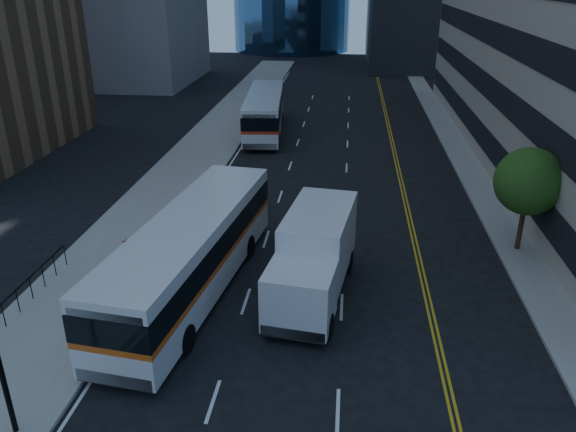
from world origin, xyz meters
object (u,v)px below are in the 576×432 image
Objects in this scene: street_tree at (529,182)px; bus_front at (192,252)px; box_truck at (314,256)px; bus_rear at (265,111)px.

bus_front is (-14.84, -5.45, -1.75)m from street_tree.
bus_front is 1.79× the size of box_truck.
street_tree is 0.39× the size of bus_rear.
box_truck is (-9.72, -5.19, -1.78)m from street_tree.
box_truck is (5.88, -26.03, 0.04)m from bus_rear.
bus_rear is 26.68m from box_truck.
box_truck reaches higher than bus_front.
box_truck is at bearing -151.92° from street_tree.
bus_rear is at bearing 99.04° from bus_front.
box_truck reaches higher than bus_rear.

